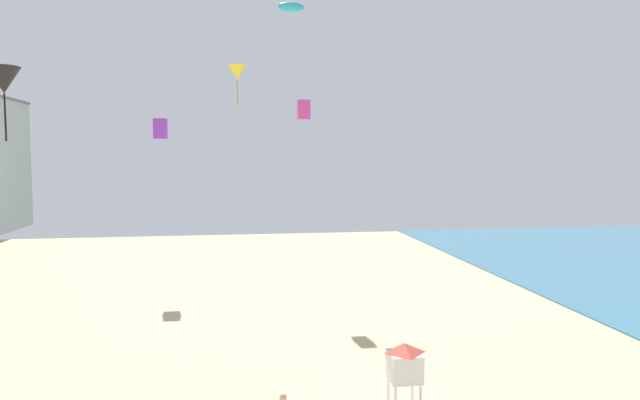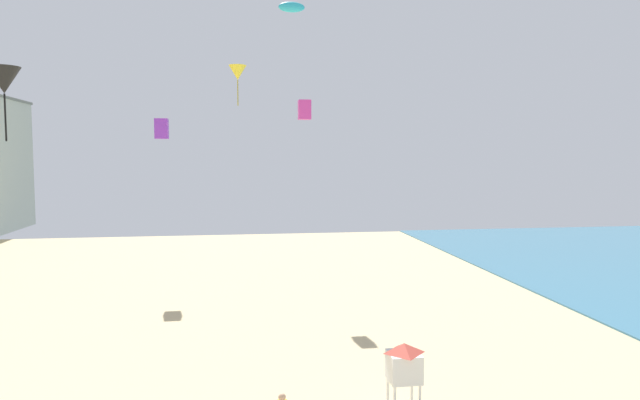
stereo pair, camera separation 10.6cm
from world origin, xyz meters
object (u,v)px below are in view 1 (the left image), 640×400
(kite_yellow_delta, at_px, (237,73))
(kite_magenta_box, at_px, (304,110))
(kite_cyan_parafoil, at_px, (291,7))
(kite_purple_box, at_px, (160,129))
(kite_black_delta, at_px, (4,80))
(lifeguard_stand, at_px, (404,363))

(kite_yellow_delta, bearing_deg, kite_magenta_box, 59.56)
(kite_cyan_parafoil, bearing_deg, kite_purple_box, 129.98)
(kite_black_delta, relative_size, kite_cyan_parafoil, 1.71)
(kite_black_delta, bearing_deg, kite_yellow_delta, 47.89)
(kite_purple_box, xyz_separation_m, kite_black_delta, (-2.51, -21.22, 0.60))
(kite_yellow_delta, bearing_deg, kite_black_delta, -132.11)
(kite_cyan_parafoil, bearing_deg, kite_yellow_delta, -139.98)
(kite_magenta_box, bearing_deg, kite_yellow_delta, -120.44)
(kite_yellow_delta, relative_size, kite_magenta_box, 1.63)
(kite_yellow_delta, bearing_deg, lifeguard_stand, -62.08)
(lifeguard_stand, relative_size, kite_purple_box, 1.78)
(lifeguard_stand, relative_size, kite_yellow_delta, 1.26)
(kite_cyan_parafoil, distance_m, kite_magenta_box, 7.21)
(kite_black_delta, xyz_separation_m, kite_cyan_parafoil, (10.88, 11.24, 5.68))
(kite_black_delta, bearing_deg, kite_cyan_parafoil, 45.92)
(kite_purple_box, xyz_separation_m, kite_yellow_delta, (5.36, -12.51, 2.27))
(kite_cyan_parafoil, height_order, kite_magenta_box, kite_cyan_parafoil)
(kite_magenta_box, bearing_deg, kite_cyan_parafoil, -105.06)
(lifeguard_stand, xyz_separation_m, kite_purple_box, (-11.00, 23.16, 9.23))
(kite_purple_box, bearing_deg, kite_cyan_parafoil, -50.02)
(kite_black_delta, distance_m, kite_magenta_box, 20.13)
(lifeguard_stand, bearing_deg, kite_magenta_box, 89.77)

